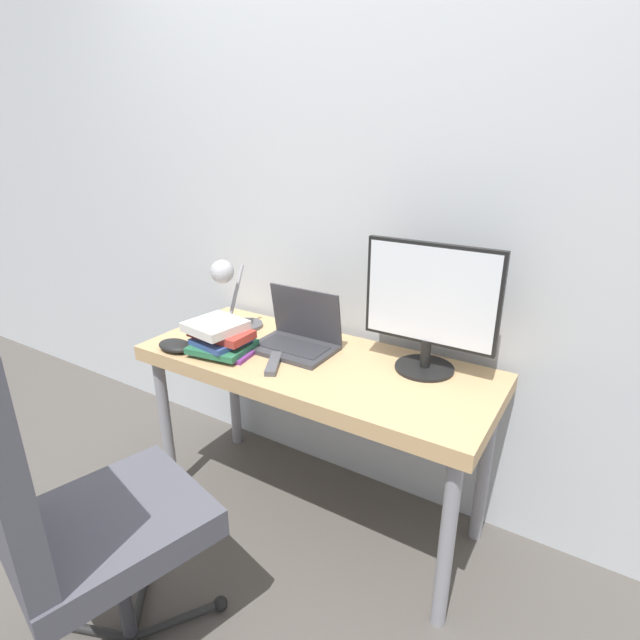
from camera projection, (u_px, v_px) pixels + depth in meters
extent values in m
plane|color=#514C47|center=(276.00, 555.00, 1.95)|extent=(12.00, 12.00, 0.00)
cube|color=silver|center=(361.00, 198.00, 1.98)|extent=(8.00, 0.05, 2.60)
cube|color=tan|center=(314.00, 366.00, 1.92)|extent=(1.38, 0.57, 0.06)
cylinder|color=gray|center=(166.00, 427.00, 2.19)|extent=(0.05, 0.05, 0.67)
cylinder|color=gray|center=(446.00, 545.00, 1.56)|extent=(0.05, 0.05, 0.67)
cylinder|color=gray|center=(234.00, 385.00, 2.54)|extent=(0.05, 0.05, 0.67)
cylinder|color=gray|center=(484.00, 468.00, 1.92)|extent=(0.05, 0.05, 0.67)
cube|color=#38383D|center=(293.00, 349.00, 1.98)|extent=(0.32, 0.22, 0.02)
cube|color=#2D2D33|center=(293.00, 346.00, 1.98)|extent=(0.27, 0.13, 0.00)
cube|color=#38383D|center=(306.00, 314.00, 2.02)|extent=(0.32, 0.04, 0.22)
cube|color=silver|center=(305.00, 314.00, 2.02)|extent=(0.29, 0.03, 0.19)
cylinder|color=black|center=(424.00, 368.00, 1.83)|extent=(0.22, 0.22, 0.01)
cylinder|color=black|center=(425.00, 353.00, 1.81)|extent=(0.04, 0.04, 0.11)
cube|color=black|center=(431.00, 295.00, 1.73)|extent=(0.48, 0.02, 0.36)
cube|color=silver|center=(430.00, 296.00, 1.72)|extent=(0.46, 0.00, 0.34)
cylinder|color=#4C4C51|center=(246.00, 325.00, 2.23)|extent=(0.15, 0.15, 0.02)
cylinder|color=#99999E|center=(234.00, 299.00, 2.13)|extent=(0.02, 0.14, 0.27)
sphere|color=#B2B2B7|center=(222.00, 272.00, 2.03)|extent=(0.10, 0.10, 0.10)
sphere|color=black|center=(220.00, 604.00, 1.72)|extent=(0.05, 0.05, 0.05)
cylinder|color=black|center=(178.00, 620.00, 1.66)|extent=(0.18, 0.26, 0.03)
sphere|color=black|center=(149.00, 565.00, 1.87)|extent=(0.05, 0.05, 0.05)
cylinder|color=black|center=(141.00, 599.00, 1.74)|extent=(0.21, 0.24, 0.03)
sphere|color=black|center=(52.00, 622.00, 1.65)|extent=(0.05, 0.05, 0.05)
cylinder|color=black|center=(91.00, 630.00, 1.63)|extent=(0.28, 0.13, 0.03)
cylinder|color=#2D2D33|center=(122.00, 588.00, 1.53)|extent=(0.04, 0.04, 0.39)
cube|color=#4C4C56|center=(110.00, 527.00, 1.44)|extent=(0.56, 0.61, 0.09)
cube|color=#753384|center=(225.00, 349.00, 1.98)|extent=(0.28, 0.21, 0.02)
cube|color=#286B47|center=(222.00, 346.00, 1.96)|extent=(0.24, 0.23, 0.02)
cube|color=#334C8C|center=(221.00, 341.00, 1.95)|extent=(0.20, 0.20, 0.02)
cube|color=#B2382D|center=(221.00, 333.00, 1.96)|extent=(0.25, 0.14, 0.03)
cube|color=silver|center=(216.00, 326.00, 1.94)|extent=(0.22, 0.22, 0.04)
cube|color=#4C4C51|center=(274.00, 364.00, 1.86)|extent=(0.12, 0.17, 0.02)
ellipsoid|color=black|center=(175.00, 346.00, 1.99)|extent=(0.15, 0.10, 0.04)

